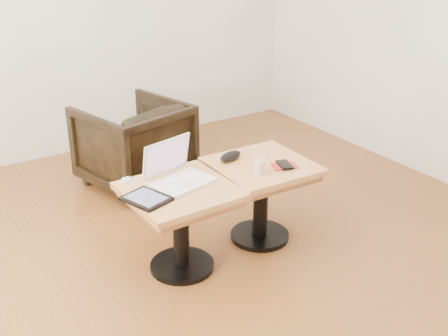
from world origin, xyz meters
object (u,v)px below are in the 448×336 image
armchair (134,145)px  striped_cup (259,167)px  side_table_left (180,209)px  laptop (177,174)px  side_table_right (261,183)px

armchair → striped_cup: bearing=86.0°
side_table_left → armchair: 1.21m
laptop → striped_cup: size_ratio=4.65×
side_table_right → armchair: size_ratio=0.82×
side_table_right → laptop: bearing=176.0°
side_table_left → side_table_right: same height
side_table_left → armchair: bearing=76.2°
striped_cup → laptop: bearing=160.0°
laptop → striped_cup: 0.47m
side_table_left → armchair: armchair is taller
laptop → side_table_right: bearing=-18.8°
side_table_left → striped_cup: size_ratio=7.10×
striped_cup → side_table_right: bearing=47.6°
side_table_left → striped_cup: bearing=-11.2°
side_table_right → armchair: (-0.32, 1.15, -0.06)m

